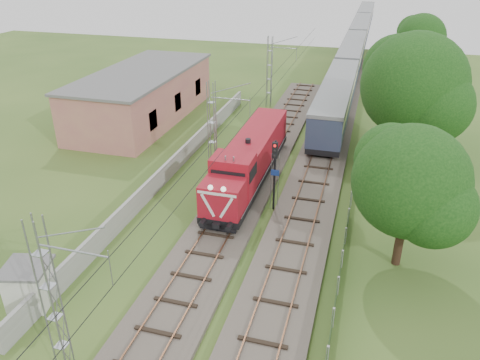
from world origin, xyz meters
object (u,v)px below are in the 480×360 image
(signal_post, at_px, (275,164))
(locomotive, at_px, (249,159))
(relay_hut, at_px, (29,285))
(coach_rake, at_px, (357,40))

(signal_post, bearing_deg, locomotive, 127.78)
(locomotive, distance_m, relay_hut, 18.15)
(relay_hut, bearing_deg, signal_post, 52.22)
(coach_rake, xyz_separation_m, signal_post, (-2.29, -55.50, 1.05))
(locomotive, bearing_deg, relay_hut, -114.09)
(locomotive, xyz_separation_m, coach_rake, (5.00, 52.00, 0.44))
(relay_hut, bearing_deg, coach_rake, 79.75)
(locomotive, height_order, relay_hut, locomotive)
(signal_post, relative_size, relay_hut, 1.91)
(locomotive, height_order, signal_post, signal_post)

